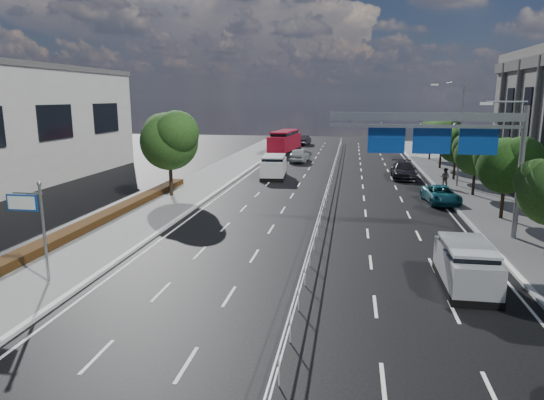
# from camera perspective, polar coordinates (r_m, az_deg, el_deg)

# --- Properties ---
(ground) EXTENTS (160.00, 160.00, 0.00)m
(ground) POSITION_cam_1_polar(r_m,az_deg,el_deg) (18.90, 3.36, -11.81)
(ground) COLOR black
(ground) RESTS_ON ground
(sidewalk_near) EXTENTS (5.00, 140.00, 0.14)m
(sidewalk_near) POSITION_cam_1_polar(r_m,az_deg,el_deg) (22.99, -26.84, -8.53)
(sidewalk_near) COLOR slate
(sidewalk_near) RESTS_ON ground
(kerb_near) EXTENTS (0.25, 140.00, 0.15)m
(kerb_near) POSITION_cam_1_polar(r_m,az_deg,el_deg) (21.65, -21.40, -9.29)
(kerb_near) COLOR silver
(kerb_near) RESTS_ON ground
(median_fence) EXTENTS (0.05, 85.00, 1.02)m
(median_fence) POSITION_cam_1_polar(r_m,az_deg,el_deg) (40.38, 6.75, 1.79)
(median_fence) COLOR silver
(median_fence) RESTS_ON ground
(hedge_near) EXTENTS (1.00, 36.00, 0.44)m
(hedge_near) POSITION_cam_1_polar(r_m,az_deg,el_deg) (27.79, -23.90, -4.21)
(hedge_near) COLOR black
(hedge_near) RESTS_ON sidewalk_near
(toilet_sign) EXTENTS (1.62, 0.18, 4.34)m
(toilet_sign) POSITION_cam_1_polar(r_m,az_deg,el_deg) (21.89, -26.39, -1.62)
(toilet_sign) COLOR gray
(toilet_sign) RESTS_ON ground
(overhead_gantry) EXTENTS (10.24, 0.38, 7.45)m
(overhead_gantry) POSITION_cam_1_polar(r_m,az_deg,el_deg) (27.79, 19.86, 7.13)
(overhead_gantry) COLOR gray
(overhead_gantry) RESTS_ON ground
(streetlight_far) EXTENTS (2.78, 2.40, 9.00)m
(streetlight_far) POSITION_cam_1_polar(r_m,az_deg,el_deg) (44.16, 21.01, 8.08)
(streetlight_far) COLOR gray
(streetlight_far) RESTS_ON ground
(near_tree_back) EXTENTS (4.84, 4.51, 6.69)m
(near_tree_back) POSITION_cam_1_polar(r_m,az_deg,el_deg) (37.87, -11.94, 7.18)
(near_tree_back) COLOR black
(near_tree_back) RESTS_ON ground
(far_tree_d) EXTENTS (3.85, 3.59, 5.34)m
(far_tree_d) POSITION_cam_1_polar(r_m,az_deg,el_deg) (33.32, 25.94, 4.01)
(far_tree_d) COLOR black
(far_tree_d) RESTS_ON ground
(far_tree_e) EXTENTS (3.63, 3.38, 5.13)m
(far_tree_e) POSITION_cam_1_polar(r_m,az_deg,el_deg) (40.53, 22.98, 5.29)
(far_tree_e) COLOR black
(far_tree_e) RESTS_ON ground
(far_tree_f) EXTENTS (3.52, 3.28, 5.02)m
(far_tree_f) POSITION_cam_1_polar(r_m,az_deg,el_deg) (47.82, 20.92, 6.26)
(far_tree_f) COLOR black
(far_tree_f) RESTS_ON ground
(far_tree_g) EXTENTS (3.96, 3.69, 5.45)m
(far_tree_g) POSITION_cam_1_polar(r_m,az_deg,el_deg) (55.15, 19.43, 7.30)
(far_tree_g) COLOR black
(far_tree_g) RESTS_ON ground
(far_tree_h) EXTENTS (3.41, 3.18, 4.91)m
(far_tree_h) POSITION_cam_1_polar(r_m,az_deg,el_deg) (62.56, 18.24, 7.56)
(far_tree_h) COLOR black
(far_tree_h) RESTS_ON ground
(white_minivan) EXTENTS (2.54, 5.19, 2.19)m
(white_minivan) POSITION_cam_1_polar(r_m,az_deg,el_deg) (46.55, 0.20, 3.91)
(white_minivan) COLOR black
(white_minivan) RESTS_ON ground
(red_bus) EXTENTS (3.55, 10.53, 3.09)m
(red_bus) POSITION_cam_1_polar(r_m,az_deg,el_deg) (68.01, 1.53, 6.92)
(red_bus) COLOR black
(red_bus) RESTS_ON ground
(near_car_silver) EXTENTS (2.39, 5.01, 1.65)m
(near_car_silver) POSITION_cam_1_polar(r_m,az_deg,el_deg) (58.52, 3.27, 5.31)
(near_car_silver) COLOR #9DA0A4
(near_car_silver) RESTS_ON ground
(near_car_dark) EXTENTS (2.14, 4.98, 1.59)m
(near_car_dark) POSITION_cam_1_polar(r_m,az_deg,el_deg) (79.71, 3.74, 7.06)
(near_car_dark) COLOR black
(near_car_dark) RESTS_ON ground
(silver_minivan) EXTENTS (1.90, 4.46, 1.85)m
(silver_minivan) POSITION_cam_1_polar(r_m,az_deg,el_deg) (21.40, 21.88, -7.18)
(silver_minivan) COLOR black
(silver_minivan) RESTS_ON ground
(parked_car_teal) EXTENTS (2.58, 4.77, 1.27)m
(parked_car_teal) POSITION_cam_1_polar(r_m,az_deg,el_deg) (37.55, 19.25, 0.60)
(parked_car_teal) COLOR #165965
(parked_car_teal) RESTS_ON ground
(parked_car_dark) EXTENTS (2.22, 5.40, 1.56)m
(parked_car_dark) POSITION_cam_1_polar(r_m,az_deg,el_deg) (47.96, 15.22, 3.38)
(parked_car_dark) COLOR black
(parked_car_dark) RESTS_ON ground
(pedestrian_b) EXTENTS (1.01, 0.95, 1.65)m
(pedestrian_b) POSITION_cam_1_polar(r_m,az_deg,el_deg) (43.49, 19.68, 2.49)
(pedestrian_b) COLOR gray
(pedestrian_b) RESTS_ON sidewalk_far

